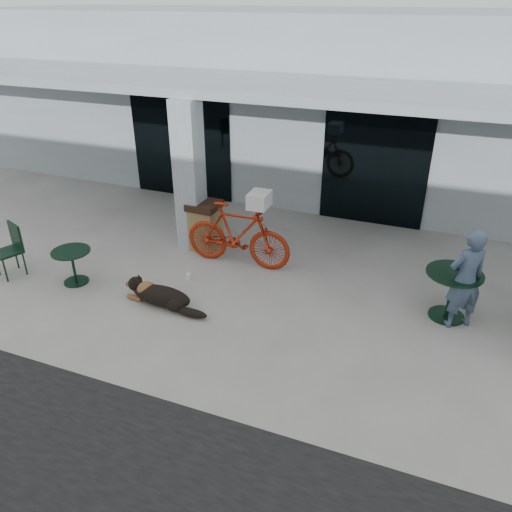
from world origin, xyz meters
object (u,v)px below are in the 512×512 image
at_px(cafe_table_near, 74,267).
at_px(cafe_table_far, 450,295).
at_px(bicycle, 238,235).
at_px(dog, 162,295).
at_px(trash_receptacle, 205,226).
at_px(cafe_chair_near, 8,251).
at_px(person, 466,279).

height_order(cafe_table_near, cafe_table_far, cafe_table_far).
bearing_deg(bicycle, cafe_table_near, 123.51).
bearing_deg(dog, trash_receptacle, 101.73).
height_order(cafe_chair_near, person, person).
relative_size(cafe_table_near, trash_receptacle, 0.68).
height_order(bicycle, cafe_chair_near, bicycle).
bearing_deg(cafe_table_near, bicycle, 34.81).
relative_size(dog, cafe_table_far, 1.38).
relative_size(bicycle, cafe_table_far, 2.38).
bearing_deg(cafe_table_near, trash_receptacle, 53.02).
xyz_separation_m(cafe_chair_near, trash_receptacle, (2.99, 2.42, 0.01)).
height_order(dog, cafe_chair_near, cafe_chair_near).
height_order(cafe_table_near, cafe_chair_near, cafe_chair_near).
relative_size(cafe_table_near, person, 0.41).
bearing_deg(cafe_chair_near, dog, 24.16).
bearing_deg(trash_receptacle, bicycle, -23.91).
bearing_deg(cafe_table_far, person, -50.31).
xyz_separation_m(cafe_chair_near, person, (8.10, 1.40, 0.36)).
bearing_deg(cafe_table_near, cafe_table_far, 11.74).
distance_m(bicycle, person, 4.24).
distance_m(bicycle, trash_receptacle, 1.02).
relative_size(cafe_table_near, cafe_table_far, 0.78).
bearing_deg(bicycle, trash_receptacle, 64.79).
distance_m(bicycle, cafe_chair_near, 4.40).
bearing_deg(cafe_table_far, cafe_chair_near, -168.65).
bearing_deg(person, cafe_chair_near, -24.34).
height_order(cafe_chair_near, cafe_table_far, cafe_chair_near).
distance_m(cafe_table_near, cafe_chair_near, 1.36).
distance_m(bicycle, cafe_table_far, 4.06).
bearing_deg(cafe_table_near, cafe_chair_near, -170.61).
bearing_deg(cafe_chair_near, cafe_table_far, 33.23).
xyz_separation_m(dog, cafe_chair_near, (-3.28, -0.13, 0.30)).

